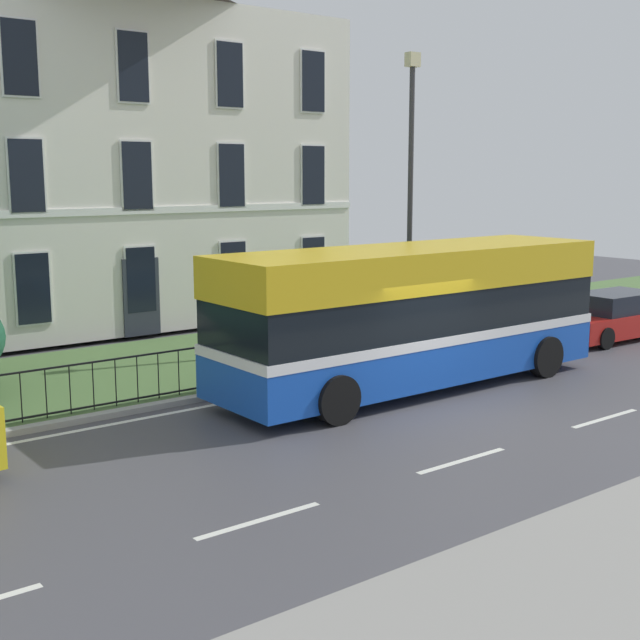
{
  "coord_description": "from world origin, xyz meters",
  "views": [
    {
      "loc": [
        -11.99,
        -10.94,
        4.67
      ],
      "look_at": [
        0.0,
        4.64,
        1.26
      ],
      "focal_mm": 47.54,
      "sensor_mm": 36.0,
      "label": 1
    }
  ],
  "objects_px": {
    "single_decker_bus": "(413,314)",
    "street_lamp_post": "(410,182)",
    "parked_hatchback_00": "(612,317)",
    "georgian_townhouse": "(64,140)"
  },
  "relations": [
    {
      "from": "georgian_townhouse",
      "to": "street_lamp_post",
      "type": "xyz_separation_m",
      "value": [
        5.28,
        -10.59,
        -1.28
      ]
    },
    {
      "from": "georgian_townhouse",
      "to": "parked_hatchback_00",
      "type": "xyz_separation_m",
      "value": [
        10.65,
        -13.32,
        -5.08
      ]
    },
    {
      "from": "georgian_townhouse",
      "to": "street_lamp_post",
      "type": "height_order",
      "value": "georgian_townhouse"
    },
    {
      "from": "single_decker_bus",
      "to": "parked_hatchback_00",
      "type": "xyz_separation_m",
      "value": [
        8.33,
        0.53,
        -0.99
      ]
    },
    {
      "from": "georgian_townhouse",
      "to": "street_lamp_post",
      "type": "distance_m",
      "value": 11.91
    },
    {
      "from": "single_decker_bus",
      "to": "street_lamp_post",
      "type": "xyz_separation_m",
      "value": [
        2.96,
        3.26,
        2.8
      ]
    },
    {
      "from": "street_lamp_post",
      "to": "single_decker_bus",
      "type": "bearing_deg",
      "value": -132.2
    },
    {
      "from": "single_decker_bus",
      "to": "parked_hatchback_00",
      "type": "distance_m",
      "value": 8.4
    },
    {
      "from": "single_decker_bus",
      "to": "street_lamp_post",
      "type": "height_order",
      "value": "street_lamp_post"
    },
    {
      "from": "georgian_townhouse",
      "to": "single_decker_bus",
      "type": "distance_m",
      "value": 14.63
    }
  ]
}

